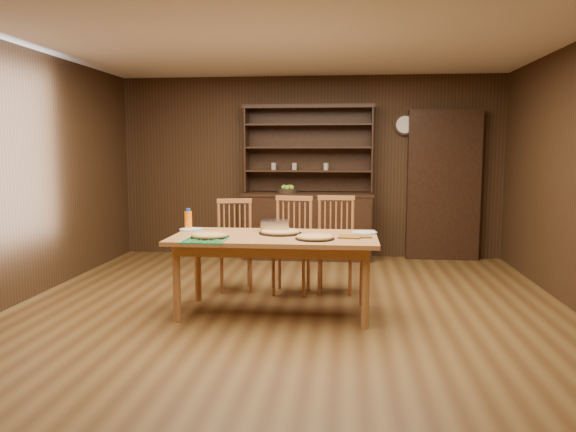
# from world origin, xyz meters

# --- Properties ---
(floor) EXTENTS (6.00, 6.00, 0.00)m
(floor) POSITION_xyz_m (0.00, 0.00, 0.00)
(floor) COLOR brown
(floor) RESTS_ON ground
(room_shell) EXTENTS (6.00, 6.00, 6.00)m
(room_shell) POSITION_xyz_m (0.00, 0.00, 1.58)
(room_shell) COLOR silver
(room_shell) RESTS_ON floor
(china_hutch) EXTENTS (1.84, 0.52, 2.17)m
(china_hutch) POSITION_xyz_m (-0.00, 2.75, 0.60)
(china_hutch) COLOR black
(china_hutch) RESTS_ON floor
(doorway) EXTENTS (1.00, 0.18, 2.10)m
(doorway) POSITION_xyz_m (1.90, 2.90, 1.05)
(doorway) COLOR black
(doorway) RESTS_ON floor
(wall_clock) EXTENTS (0.30, 0.05, 0.30)m
(wall_clock) POSITION_xyz_m (1.35, 2.96, 1.90)
(wall_clock) COLOR black
(wall_clock) RESTS_ON room_shell
(dining_table) EXTENTS (1.91, 0.96, 0.75)m
(dining_table) POSITION_xyz_m (-0.12, -0.01, 0.67)
(dining_table) COLOR #BF8642
(dining_table) RESTS_ON floor
(chair_left) EXTENTS (0.49, 0.48, 1.00)m
(chair_left) POSITION_xyz_m (-0.69, 0.91, 0.53)
(chair_left) COLOR #A36638
(chair_left) RESTS_ON floor
(chair_center) EXTENTS (0.47, 0.45, 1.05)m
(chair_center) POSITION_xyz_m (-0.04, 0.84, 0.56)
(chair_center) COLOR #A36638
(chair_center) RESTS_ON floor
(chair_right) EXTENTS (0.43, 0.41, 1.05)m
(chair_right) POSITION_xyz_m (0.43, 0.93, 0.56)
(chair_right) COLOR #A36638
(chair_right) RESTS_ON floor
(pizza_left) EXTENTS (0.36, 0.36, 0.04)m
(pizza_left) POSITION_xyz_m (-0.70, -0.18, 0.77)
(pizza_left) COLOR black
(pizza_left) RESTS_ON dining_table
(pizza_right) EXTENTS (0.36, 0.36, 0.04)m
(pizza_right) POSITION_xyz_m (0.27, -0.18, 0.77)
(pizza_right) COLOR black
(pizza_right) RESTS_ON dining_table
(pizza_center) EXTENTS (0.41, 0.41, 0.04)m
(pizza_center) POSITION_xyz_m (-0.08, 0.11, 0.77)
(pizza_center) COLOR black
(pizza_center) RESTS_ON dining_table
(cooling_rack) EXTENTS (0.42, 0.42, 0.02)m
(cooling_rack) POSITION_xyz_m (-0.70, -0.38, 0.76)
(cooling_rack) COLOR #0B9950
(cooling_rack) RESTS_ON dining_table
(plate_left) EXTENTS (0.24, 0.24, 0.02)m
(plate_left) POSITION_xyz_m (-0.99, 0.25, 0.76)
(plate_left) COLOR white
(plate_left) RESTS_ON dining_table
(plate_right) EXTENTS (0.25, 0.25, 0.02)m
(plate_right) POSITION_xyz_m (0.72, 0.22, 0.76)
(plate_right) COLOR white
(plate_right) RESTS_ON dining_table
(foil_dish) EXTENTS (0.28, 0.21, 0.11)m
(foil_dish) POSITION_xyz_m (-0.15, 0.27, 0.80)
(foil_dish) COLOR silver
(foil_dish) RESTS_ON dining_table
(juice_bottle) EXTENTS (0.07, 0.07, 0.21)m
(juice_bottle) POSITION_xyz_m (-1.05, 0.35, 0.85)
(juice_bottle) COLOR orange
(juice_bottle) RESTS_ON dining_table
(pot_holder_a) EXTENTS (0.20, 0.20, 0.01)m
(pot_holder_a) POSITION_xyz_m (0.68, -0.01, 0.76)
(pot_holder_a) COLOR #A92013
(pot_holder_a) RESTS_ON dining_table
(pot_holder_b) EXTENTS (0.21, 0.21, 0.01)m
(pot_holder_b) POSITION_xyz_m (0.58, -0.05, 0.76)
(pot_holder_b) COLOR #A92013
(pot_holder_b) RESTS_ON dining_table
(fruit_bowl) EXTENTS (0.30, 0.30, 0.12)m
(fruit_bowl) POSITION_xyz_m (-0.28, 2.69, 0.98)
(fruit_bowl) COLOR black
(fruit_bowl) RESTS_ON china_hutch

